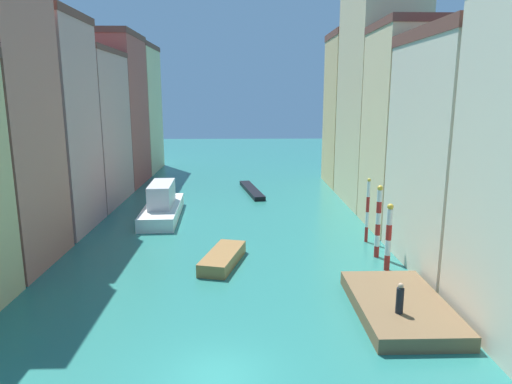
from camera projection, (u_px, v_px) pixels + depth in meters
The scene contains 17 objects.
ground_plane at pixel (232, 217), 42.05m from camera, with size 154.00×154.00×0.00m, color #28756B.
building_left_2 at pixel (48, 125), 36.44m from camera, with size 6.14×8.03×17.29m.
building_left_3 at pixel (88, 128), 45.95m from camera, with size 6.14×10.83×15.44m.
building_left_4 at pixel (116, 110), 55.89m from camera, with size 6.14×10.17×18.29m.
building_left_5 at pixel (135, 109), 66.06m from camera, with size 6.14×10.36×18.01m.
building_right_1 at pixel (460, 152), 28.46m from camera, with size 6.14×10.18×14.95m.
building_right_2 at pixel (409, 128), 37.07m from camera, with size 6.14×7.53×16.61m.
building_right_3 at pixel (378, 92), 45.62m from camera, with size 6.14×11.10×22.44m.
building_right_4 at pixel (353, 110), 55.81m from camera, with size 6.14×8.43×18.31m.
waterfront_dock at pixel (400, 306), 23.36m from camera, with size 4.46×7.71×0.74m.
person_on_dock at pixel (400, 299), 21.70m from camera, with size 0.36×0.36×1.53m.
mooring_pole_0 at pixel (389, 236), 28.73m from camera, with size 0.39×0.39×4.36m.
mooring_pole_1 at pixel (378, 221), 31.03m from camera, with size 0.38×0.38×5.05m.
mooring_pole_2 at pixel (367, 210), 34.29m from camera, with size 0.27×0.27×4.92m.
vaporetto_white at pixel (162, 205), 41.56m from camera, with size 3.49×10.22×3.19m.
gondola_black at pixel (252, 190), 52.61m from camera, with size 2.82×9.64×0.47m.
motorboat_0 at pixel (223, 258), 30.14m from camera, with size 3.07×5.57×0.83m.
Camera 1 is at (1.06, -16.21, 10.95)m, focal length 32.01 mm.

